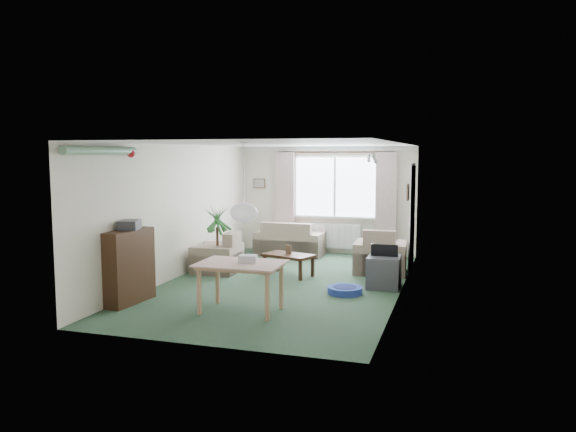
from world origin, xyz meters
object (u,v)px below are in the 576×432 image
(bookshelf, at_px, (129,267))
(tv_cube, at_px, (384,272))
(coffee_table, at_px, (289,265))
(houseplant, at_px, (217,239))
(armchair_left, at_px, (217,252))
(dining_table, at_px, (241,288))
(armchair_corner, at_px, (381,250))
(sofa, at_px, (290,238))
(pet_bed, at_px, (345,290))

(bookshelf, bearing_deg, tv_cube, 35.44)
(coffee_table, relative_size, houseplant, 0.71)
(armchair_left, height_order, dining_table, armchair_left)
(tv_cube, bearing_deg, armchair_corner, 100.35)
(sofa, relative_size, pet_bed, 2.65)
(houseplant, relative_size, tv_cube, 2.15)
(sofa, height_order, armchair_left, armchair_left)
(sofa, distance_m, armchair_left, 2.30)
(armchair_corner, height_order, dining_table, armchair_corner)
(armchair_left, height_order, tv_cube, armchair_left)
(houseplant, distance_m, pet_bed, 2.83)
(houseplant, bearing_deg, coffee_table, 4.88)
(houseplant, relative_size, pet_bed, 2.25)
(armchair_left, relative_size, dining_table, 0.77)
(armchair_corner, relative_size, coffee_table, 1.06)
(sofa, height_order, dining_table, sofa)
(coffee_table, height_order, pet_bed, coffee_table)
(bookshelf, bearing_deg, coffee_table, 59.98)
(dining_table, bearing_deg, armchair_corner, 64.69)
(sofa, xyz_separation_m, bookshelf, (-1.13, -4.59, 0.18))
(tv_cube, bearing_deg, dining_table, -131.00)
(armchair_corner, relative_size, dining_table, 0.86)
(bookshelf, xyz_separation_m, tv_cube, (3.54, 2.10, -0.29))
(sofa, xyz_separation_m, armchair_left, (-0.79, -2.16, 0.01))
(houseplant, bearing_deg, sofa, 70.97)
(dining_table, relative_size, tv_cube, 1.87)
(coffee_table, distance_m, bookshelf, 3.07)
(armchair_corner, relative_size, pet_bed, 1.70)
(dining_table, distance_m, tv_cube, 2.70)
(armchair_left, xyz_separation_m, pet_bed, (2.66, -0.94, -0.32))
(dining_table, height_order, pet_bed, dining_table)
(coffee_table, bearing_deg, armchair_left, -177.20)
(sofa, relative_size, coffee_table, 1.66)
(tv_cube, bearing_deg, houseplant, 174.50)
(tv_cube, relative_size, pet_bed, 1.05)
(pet_bed, bearing_deg, sofa, 121.01)
(armchair_left, distance_m, pet_bed, 2.84)
(armchair_left, relative_size, coffee_table, 0.95)
(armchair_corner, distance_m, armchair_left, 3.10)
(houseplant, height_order, pet_bed, houseplant)
(bookshelf, height_order, houseplant, houseplant)
(coffee_table, relative_size, dining_table, 0.82)
(bookshelf, bearing_deg, armchair_corner, 49.59)
(sofa, relative_size, dining_table, 1.35)
(armchair_corner, xyz_separation_m, dining_table, (-1.53, -3.24, -0.08))
(sofa, bearing_deg, bookshelf, 76.01)
(armchair_left, relative_size, pet_bed, 1.52)
(coffee_table, bearing_deg, pet_bed, -38.79)
(coffee_table, bearing_deg, bookshelf, -124.79)
(armchair_left, xyz_separation_m, tv_cube, (3.20, -0.34, -0.11))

